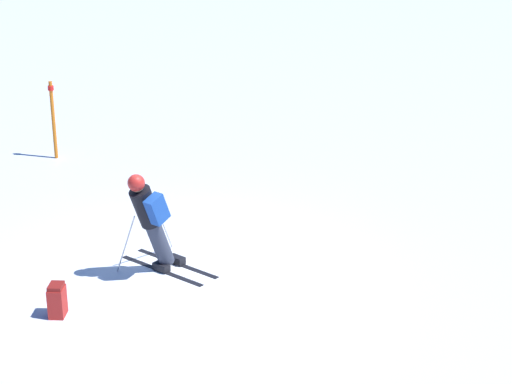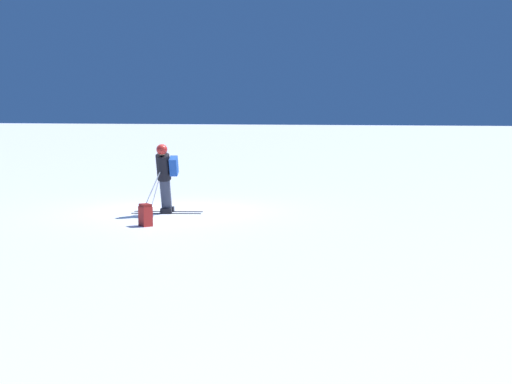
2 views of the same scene
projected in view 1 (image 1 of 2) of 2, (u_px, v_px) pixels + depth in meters
name	position (u px, v px, depth m)	size (l,w,h in m)	color
ground_plane	(183.00, 264.00, 14.05)	(300.00, 300.00, 0.00)	white
skier	(151.00, 218.00, 13.29)	(1.30, 1.81, 1.81)	black
spare_backpack	(57.00, 300.00, 12.30)	(0.35, 0.37, 0.50)	#AD231E
trail_marker	(53.00, 116.00, 19.10)	(0.13, 0.13, 1.77)	orange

